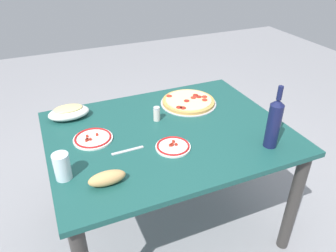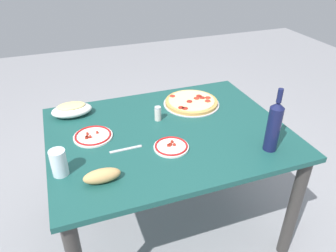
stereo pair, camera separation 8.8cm
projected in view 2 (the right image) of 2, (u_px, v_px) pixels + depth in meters
The scene contains 11 objects.
ground_plane at pixel (168, 223), 2.21m from camera, with size 8.00×8.00×0.00m, color gray.
dining_table at pixel (168, 147), 1.88m from camera, with size 1.32×1.02×0.75m.
pepperoni_pizza at pixel (191, 102), 2.09m from camera, with size 0.36×0.36×0.03m.
baked_pasta_dish at pixel (72, 109), 1.95m from camera, with size 0.24×0.15×0.08m.
wine_bottle at pixel (274, 126), 1.60m from camera, with size 0.07×0.07×0.34m.
water_glass at pixel (59, 163), 1.46m from camera, with size 0.07×0.07×0.13m, color silver.
side_plate_near at pixel (93, 136), 1.76m from camera, with size 0.21×0.21×0.02m.
side_plate_far at pixel (171, 147), 1.67m from camera, with size 0.18×0.18×0.02m.
bread_loaf at pixel (102, 176), 1.44m from camera, with size 0.17×0.07×0.06m, color tan.
spice_shaker at pixel (158, 114), 1.90m from camera, with size 0.04×0.04×0.09m.
fork_right at pixel (126, 149), 1.66m from camera, with size 0.17×0.02×0.01m, color #B7B7BC.
Camera 2 is at (0.52, 1.45, 1.72)m, focal length 34.51 mm.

